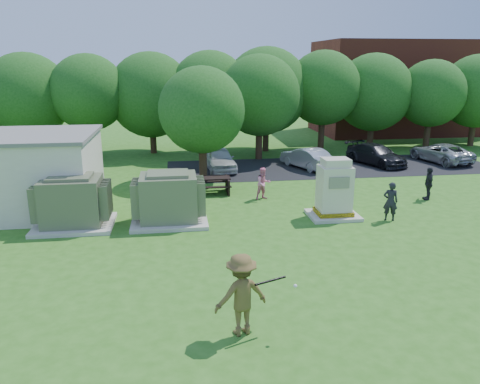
{
  "coord_description": "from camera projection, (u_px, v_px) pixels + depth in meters",
  "views": [
    {
      "loc": [
        -2.45,
        -13.58,
        6.28
      ],
      "look_at": [
        0.0,
        4.0,
        1.3
      ],
      "focal_mm": 35.0,
      "sensor_mm": 36.0,
      "label": 1
    }
  ],
  "objects": [
    {
      "name": "tree_row",
      "position": [
        236.0,
        94.0,
        31.73
      ],
      "size": [
        41.3,
        13.3,
        7.3
      ],
      "color": "#47301E",
      "rests_on": "ground"
    },
    {
      "name": "car_silver_b",
      "position": [
        440.0,
        153.0,
        30.03
      ],
      "size": [
        2.88,
        4.69,
        1.21
      ],
      "primitive_type": "imported",
      "rotation": [
        0.0,
        0.0,
        3.35
      ],
      "color": "#ABABB0",
      "rests_on": "ground"
    },
    {
      "name": "batter",
      "position": [
        241.0,
        295.0,
        10.94
      ],
      "size": [
        1.45,
        1.06,
        2.02
      ],
      "primitive_type": "imported",
      "rotation": [
        0.0,
        0.0,
        3.4
      ],
      "color": "brown",
      "rests_on": "ground"
    },
    {
      "name": "parking_strip",
      "position": [
        331.0,
        167.0,
        28.77
      ],
      "size": [
        20.0,
        6.0,
        0.01
      ],
      "primitive_type": "cube",
      "color": "#232326",
      "rests_on": "ground"
    },
    {
      "name": "person_by_generator",
      "position": [
        390.0,
        201.0,
        18.91
      ],
      "size": [
        0.68,
        0.54,
        1.61
      ],
      "primitive_type": "imported",
      "rotation": [
        0.0,
        0.0,
        2.84
      ],
      "color": "black",
      "rests_on": "ground"
    },
    {
      "name": "person_at_picnic",
      "position": [
        263.0,
        184.0,
        21.85
      ],
      "size": [
        0.88,
        0.77,
        1.52
      ],
      "primitive_type": "imported",
      "rotation": [
        0.0,
        0.0,
        0.31
      ],
      "color": "pink",
      "rests_on": "ground"
    },
    {
      "name": "person_walking_right",
      "position": [
        429.0,
        183.0,
        21.79
      ],
      "size": [
        0.6,
        0.98,
        1.56
      ],
      "primitive_type": "imported",
      "rotation": [
        0.0,
        0.0,
        4.45
      ],
      "color": "#232328",
      "rests_on": "ground"
    },
    {
      "name": "generator_cabinet",
      "position": [
        334.0,
        192.0,
        19.26
      ],
      "size": [
        2.04,
        1.67,
        2.49
      ],
      "color": "beige",
      "rests_on": "ground"
    },
    {
      "name": "brick_building",
      "position": [
        403.0,
        87.0,
        42.03
      ],
      "size": [
        15.0,
        8.0,
        8.0
      ],
      "primitive_type": "cube",
      "color": "maroon",
      "rests_on": "ground"
    },
    {
      "name": "picnic_table",
      "position": [
        211.0,
        183.0,
        22.89
      ],
      "size": [
        1.87,
        1.4,
        0.8
      ],
      "color": "black",
      "rests_on": "ground"
    },
    {
      "name": "batting_equipment",
      "position": [
        270.0,
        282.0,
        10.89
      ],
      "size": [
        1.25,
        0.47,
        0.13
      ],
      "color": "black",
      "rests_on": "ground"
    },
    {
      "name": "transformer_right",
      "position": [
        169.0,
        199.0,
        18.63
      ],
      "size": [
        3.0,
        2.4,
        2.07
      ],
      "color": "beige",
      "rests_on": "ground"
    },
    {
      "name": "car_silver_a",
      "position": [
        307.0,
        158.0,
        28.32
      ],
      "size": [
        2.67,
        4.04,
        1.26
      ],
      "primitive_type": "imported",
      "rotation": [
        0.0,
        0.0,
        3.53
      ],
      "color": "#BBBBC0",
      "rests_on": "ground"
    },
    {
      "name": "car_dark",
      "position": [
        376.0,
        155.0,
        29.31
      ],
      "size": [
        3.18,
        4.66,
        1.25
      ],
      "primitive_type": "imported",
      "rotation": [
        0.0,
        0.0,
        0.36
      ],
      "color": "black",
      "rests_on": "ground"
    },
    {
      "name": "ground",
      "position": [
        257.0,
        264.0,
        14.97
      ],
      "size": [
        120.0,
        120.0,
        0.0
      ],
      "primitive_type": "plane",
      "color": "#2D6619",
      "rests_on": "ground"
    },
    {
      "name": "transformer_left",
      "position": [
        73.0,
        203.0,
        18.14
      ],
      "size": [
        3.0,
        2.4,
        2.07
      ],
      "color": "beige",
      "rests_on": "ground"
    },
    {
      "name": "car_white",
      "position": [
        219.0,
        159.0,
        27.81
      ],
      "size": [
        1.96,
        4.04,
        1.33
      ],
      "primitive_type": "imported",
      "rotation": [
        0.0,
        0.0,
        0.1
      ],
      "color": "silver",
      "rests_on": "ground"
    }
  ]
}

